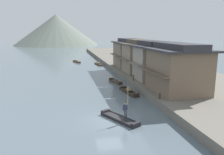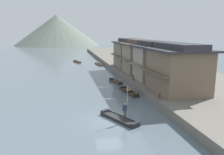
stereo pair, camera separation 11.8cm
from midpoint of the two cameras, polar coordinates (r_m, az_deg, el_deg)
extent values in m
plane|color=slate|center=(21.87, -0.73, -10.94)|extent=(400.00, 400.00, 0.00)
cube|color=#6B665B|center=(53.87, 8.91, 2.99)|extent=(18.00, 110.00, 0.94)
cube|color=#232326|center=(21.82, 2.01, -10.67)|extent=(3.14, 4.59, 0.25)
cube|color=#232326|center=(23.27, -1.58, -8.59)|extent=(1.03, 0.78, 0.22)
cube|color=#232326|center=(20.30, 6.17, -11.78)|extent=(1.03, 0.78, 0.22)
cube|color=#232326|center=(21.45, 0.99, -10.60)|extent=(2.01, 3.67, 0.08)
cube|color=#232326|center=(22.07, 3.00, -9.95)|extent=(2.01, 3.67, 0.08)
cube|color=black|center=(21.09, 3.28, -10.40)|extent=(0.17, 0.24, 0.05)
cylinder|color=#333847|center=(20.91, 3.35, -9.38)|extent=(0.11, 0.11, 0.78)
cube|color=black|center=(21.19, 3.68, -10.30)|extent=(0.17, 0.24, 0.05)
cylinder|color=#333847|center=(21.01, 3.76, -9.28)|extent=(0.11, 0.11, 0.78)
cube|color=#2D334C|center=(20.74, 3.58, -7.65)|extent=(0.37, 0.30, 0.52)
cylinder|color=#2D334C|center=(20.69, 3.00, -7.89)|extent=(0.08, 0.08, 0.56)
cylinder|color=#2D334C|center=(20.92, 3.96, -7.69)|extent=(0.08, 0.08, 0.56)
sphere|color=#DBB28E|center=(20.61, 3.59, -6.60)|extent=(0.20, 0.20, 0.20)
sphere|color=black|center=(20.60, 3.61, -6.56)|extent=(0.18, 0.18, 0.18)
cylinder|color=tan|center=(20.84, 4.12, -6.26)|extent=(0.04, 0.04, 3.00)
cube|color=#33281E|center=(31.14, 4.52, -3.81)|extent=(1.65, 4.58, 0.27)
cube|color=#33281E|center=(32.92, 3.00, -2.48)|extent=(0.94, 0.49, 0.25)
cube|color=#33281E|center=(29.26, 6.24, -4.33)|extent=(0.94, 0.49, 0.25)
cube|color=#33281E|center=(30.91, 3.75, -3.58)|extent=(0.67, 3.95, 0.08)
cube|color=#33281E|center=(31.28, 5.28, -3.42)|extent=(0.67, 3.95, 0.08)
ellipsoid|color=brown|center=(31.04, 4.53, -3.13)|extent=(1.07, 1.37, 0.49)
cube|color=#423328|center=(37.47, 1.01, -1.13)|extent=(1.67, 3.67, 0.27)
cube|color=#423328|center=(38.85, -0.07, -0.29)|extent=(0.81, 0.53, 0.24)
cube|color=#423328|center=(36.00, 2.19, -1.25)|extent=(0.81, 0.53, 0.24)
cube|color=#423328|center=(37.27, 0.50, -0.93)|extent=(0.82, 3.00, 0.08)
cube|color=#423328|center=(37.60, 1.53, -0.82)|extent=(0.82, 3.00, 0.08)
cube|color=brown|center=(58.22, -3.37, 3.37)|extent=(1.54, 4.72, 0.19)
cube|color=brown|center=(60.26, -3.94, 3.82)|extent=(0.89, 0.47, 0.17)
cube|color=brown|center=(56.13, -2.76, 3.26)|extent=(0.89, 0.47, 0.17)
cube|color=brown|center=(58.08, -3.78, 3.48)|extent=(0.62, 4.11, 0.08)
cube|color=brown|center=(58.32, -2.96, 3.52)|extent=(0.62, 4.11, 0.08)
ellipsoid|color=brown|center=(58.17, -3.37, 3.69)|extent=(1.00, 1.29, 0.47)
cube|color=brown|center=(63.65, -8.91, 3.98)|extent=(2.09, 4.13, 0.24)
cube|color=brown|center=(61.88, -8.28, 4.00)|extent=(0.84, 0.58, 0.22)
cube|color=brown|center=(65.37, -9.52, 4.36)|extent=(0.84, 0.58, 0.22)
cube|color=brown|center=(63.77, -8.59, 4.15)|extent=(1.20, 3.42, 0.08)
cube|color=brown|center=(63.49, -9.24, 4.10)|extent=(1.20, 3.42, 0.08)
ellipsoid|color=brown|center=(63.61, -8.92, 4.28)|extent=(1.06, 1.25, 0.42)
cube|color=#75604C|center=(29.06, 16.58, 1.50)|extent=(5.63, 7.34, 5.20)
cube|color=brown|center=(27.71, 10.80, 1.30)|extent=(0.70, 7.34, 0.16)
cube|color=#2D2D33|center=(28.73, 16.89, 6.84)|extent=(6.53, 8.24, 0.24)
cube|color=#2D2D33|center=(28.70, 16.94, 7.78)|extent=(3.38, 8.24, 0.70)
cube|color=gray|center=(35.68, 10.58, 3.58)|extent=(5.18, 4.84, 5.20)
cube|color=gray|center=(34.67, 6.07, 3.48)|extent=(0.70, 4.84, 0.16)
cube|color=#2D2D33|center=(35.41, 10.75, 7.94)|extent=(6.08, 5.74, 0.24)
cube|color=#2D2D33|center=(35.39, 10.77, 8.70)|extent=(3.11, 5.74, 0.70)
cube|color=gray|center=(42.09, 7.16, 4.88)|extent=(5.36, 5.95, 5.20)
cube|color=#6E6151|center=(41.21, 3.16, 4.81)|extent=(0.70, 5.95, 0.16)
cube|color=#4C4238|center=(41.86, 7.26, 8.58)|extent=(6.26, 6.85, 0.24)
cube|color=#4C4238|center=(41.84, 7.27, 9.22)|extent=(3.21, 6.85, 0.70)
cube|color=#7F705B|center=(49.05, 4.73, 5.87)|extent=(5.91, 7.11, 5.20)
cube|color=brown|center=(48.22, 0.94, 5.81)|extent=(0.70, 7.11, 0.16)
cube|color=#2D2D33|center=(48.86, 4.79, 9.04)|extent=(6.81, 8.01, 0.24)
cube|color=#2D2D33|center=(48.84, 4.79, 9.59)|extent=(3.55, 8.01, 0.70)
cylinder|color=#473828|center=(25.68, 12.26, -4.69)|extent=(0.20, 0.20, 0.73)
cylinder|color=#473828|center=(34.66, 5.66, -0.09)|extent=(0.20, 0.20, 0.94)
cone|color=slate|center=(154.72, -13.95, 11.83)|extent=(55.13, 55.13, 19.92)
camera|label=1|loc=(0.06, -89.89, 0.02)|focal=35.48mm
camera|label=2|loc=(0.06, 90.11, -0.02)|focal=35.48mm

